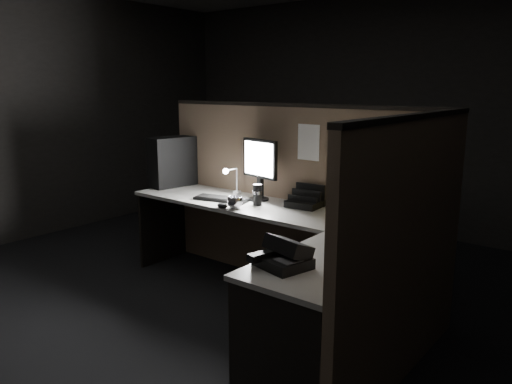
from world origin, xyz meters
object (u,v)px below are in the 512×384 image
Objects in this scene: keyboard at (222,199)px; lava_lamp at (374,194)px; monitor at (260,164)px; desk_phone at (284,255)px; pc_tower at (173,162)px.

keyboard is 1.28m from lava_lamp.
lava_lamp is (1.00, 0.07, -0.13)m from monitor.
monitor is 1.21× the size of lava_lamp.
monitor reaches higher than desk_phone.
monitor is 1.59m from desk_phone.
monitor is at bearing -176.20° from lava_lamp.
monitor is at bearing 28.80° from keyboard.
keyboard is 1.10× the size of lava_lamp.
lava_lamp is (1.24, 0.29, 0.16)m from keyboard.
monitor is at bearing 146.81° from desk_phone.
pc_tower is at bearing 153.59° from keyboard.
monitor reaches higher than pc_tower.
desk_phone reaches higher than keyboard.
lava_lamp is at bearing 15.32° from monitor.
monitor is 1.10× the size of keyboard.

